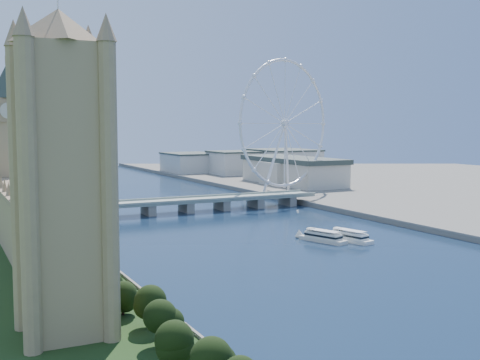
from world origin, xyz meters
TOP-DOWN VIEW (x-y plane):
  - tree_row at (-113.00, 50.00)m, footprint 9.14×169.14m
  - victoria_tower at (-135.00, 55.00)m, footprint 28.16×28.16m
  - parliament_range at (-128.00, 170.00)m, footprint 24.00×200.00m
  - big_ben at (-128.00, 278.00)m, footprint 20.02×20.02m
  - westminster_bridge at (0.00, 300.00)m, footprint 220.00×22.00m
  - london_eye at (119.98, 355.08)m, footprint 113.60×39.12m
  - county_hall at (175.00, 430.00)m, footprint 54.00×144.00m
  - city_skyline at (39.22, 560.08)m, footprint 505.00×280.00m
  - tour_boat_near at (26.02, 154.58)m, footprint 17.68×32.85m
  - tour_boat_far at (40.06, 148.71)m, footprint 15.16×33.03m

SIDE VIEW (x-z plane):
  - county_hall at x=175.00m, z-range -17.50..17.50m
  - tour_boat_near at x=26.02m, z-range -3.53..3.53m
  - tour_boat_far at x=40.06m, z-range -3.55..3.55m
  - westminster_bridge at x=0.00m, z-range 1.88..11.38m
  - tree_row at x=-113.00m, z-range -1.57..19.85m
  - city_skyline at x=39.22m, z-range 0.96..32.96m
  - parliament_range at x=-128.00m, z-range -16.52..53.48m
  - victoria_tower at x=-135.00m, z-range -1.51..110.49m
  - big_ben at x=-128.00m, z-range 11.57..121.57m
  - london_eye at x=119.98m, z-range 5.37..129.67m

